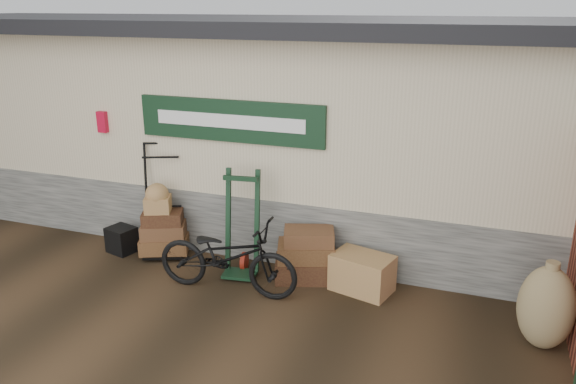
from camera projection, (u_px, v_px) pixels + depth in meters
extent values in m
plane|color=black|center=(223.00, 292.00, 6.95)|extent=(80.00, 80.00, 0.00)
cube|color=#4C4C47|center=(296.00, 192.00, 9.26)|extent=(14.00, 3.54, 0.90)
cube|color=#C8B792|center=(296.00, 101.00, 8.78)|extent=(14.00, 3.50, 2.10)
cube|color=black|center=(293.00, 25.00, 8.28)|extent=(14.40, 4.10, 0.20)
cube|color=black|center=(230.00, 121.00, 7.29)|extent=(2.60, 0.06, 0.55)
cube|color=white|center=(229.00, 121.00, 7.26)|extent=(2.10, 0.01, 0.18)
cube|color=#BA0D2A|center=(103.00, 122.00, 7.98)|extent=(0.14, 0.10, 0.30)
cube|color=olive|center=(362.00, 273.00, 6.94)|extent=(0.82, 0.64, 0.47)
cube|color=black|center=(122.00, 240.00, 8.04)|extent=(0.44, 0.40, 0.37)
imported|color=black|center=(227.00, 252.00, 6.82)|extent=(0.69, 1.83, 1.05)
ellipsoid|color=olive|center=(546.00, 308.00, 5.71)|extent=(0.71, 0.66, 0.91)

